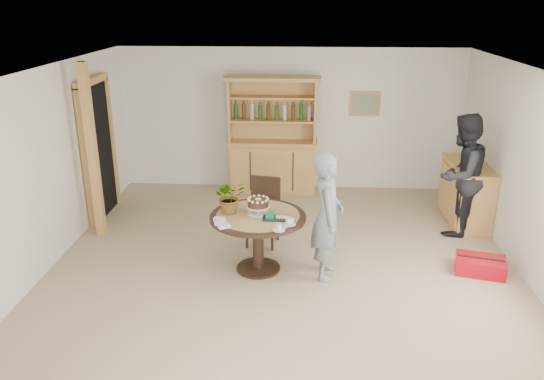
{
  "coord_description": "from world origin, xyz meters",
  "views": [
    {
      "loc": [
        0.21,
        -5.75,
        3.3
      ],
      "look_at": [
        -0.14,
        0.4,
        1.05
      ],
      "focal_mm": 35.0,
      "sensor_mm": 36.0,
      "label": 1
    }
  ],
  "objects_px": {
    "dining_chair": "(264,207)",
    "teen_boy": "(327,216)",
    "red_suitcase": "(480,265)",
    "sideboard": "(466,193)",
    "dining_table": "(258,226)",
    "hutch": "(272,154)",
    "adult_person": "(461,175)"
  },
  "relations": [
    {
      "from": "dining_table",
      "to": "teen_boy",
      "type": "relative_size",
      "value": 0.75
    },
    {
      "from": "dining_table",
      "to": "teen_boy",
      "type": "xyz_separation_m",
      "value": [
        0.85,
        -0.1,
        0.2
      ]
    },
    {
      "from": "adult_person",
      "to": "red_suitcase",
      "type": "distance_m",
      "value": 1.46
    },
    {
      "from": "hutch",
      "to": "sideboard",
      "type": "distance_m",
      "value": 3.29
    },
    {
      "from": "sideboard",
      "to": "dining_table",
      "type": "height_order",
      "value": "sideboard"
    },
    {
      "from": "adult_person",
      "to": "dining_chair",
      "type": "bearing_deg",
      "value": -32.35
    },
    {
      "from": "dining_table",
      "to": "red_suitcase",
      "type": "height_order",
      "value": "dining_table"
    },
    {
      "from": "adult_person",
      "to": "red_suitcase",
      "type": "xyz_separation_m",
      "value": [
        0.0,
        -1.23,
        -0.79
      ]
    },
    {
      "from": "sideboard",
      "to": "teen_boy",
      "type": "xyz_separation_m",
      "value": [
        -2.2,
        -1.81,
        0.33
      ]
    },
    {
      "from": "sideboard",
      "to": "dining_table",
      "type": "distance_m",
      "value": 3.5
    },
    {
      "from": "sideboard",
      "to": "adult_person",
      "type": "xyz_separation_m",
      "value": [
        -0.24,
        -0.41,
        0.42
      ]
    },
    {
      "from": "sideboard",
      "to": "dining_table",
      "type": "bearing_deg",
      "value": -150.76
    },
    {
      "from": "dining_table",
      "to": "red_suitcase",
      "type": "bearing_deg",
      "value": 1.5
    },
    {
      "from": "adult_person",
      "to": "red_suitcase",
      "type": "bearing_deg",
      "value": 48.02
    },
    {
      "from": "red_suitcase",
      "to": "sideboard",
      "type": "bearing_deg",
      "value": 96.39
    },
    {
      "from": "dining_chair",
      "to": "sideboard",
      "type": "bearing_deg",
      "value": 25.9
    },
    {
      "from": "sideboard",
      "to": "red_suitcase",
      "type": "relative_size",
      "value": 1.85
    },
    {
      "from": "sideboard",
      "to": "dining_chair",
      "type": "height_order",
      "value": "dining_chair"
    },
    {
      "from": "hutch",
      "to": "teen_boy",
      "type": "height_order",
      "value": "hutch"
    },
    {
      "from": "dining_chair",
      "to": "teen_boy",
      "type": "relative_size",
      "value": 0.59
    },
    {
      "from": "dining_chair",
      "to": "red_suitcase",
      "type": "xyz_separation_m",
      "value": [
        2.8,
        -0.75,
        -0.43
      ]
    },
    {
      "from": "hutch",
      "to": "red_suitcase",
      "type": "bearing_deg",
      "value": -45.77
    },
    {
      "from": "sideboard",
      "to": "adult_person",
      "type": "bearing_deg",
      "value": -120.6
    },
    {
      "from": "dining_chair",
      "to": "teen_boy",
      "type": "xyz_separation_m",
      "value": [
        0.84,
        -0.93,
        0.27
      ]
    },
    {
      "from": "red_suitcase",
      "to": "dining_chair",
      "type": "bearing_deg",
      "value": 179.66
    },
    {
      "from": "dining_chair",
      "to": "hutch",
      "type": "bearing_deg",
      "value": 99.74
    },
    {
      "from": "hutch",
      "to": "teen_boy",
      "type": "bearing_deg",
      "value": -74.67
    },
    {
      "from": "hutch",
      "to": "dining_table",
      "type": "distance_m",
      "value": 2.95
    },
    {
      "from": "dining_chair",
      "to": "adult_person",
      "type": "xyz_separation_m",
      "value": [
        2.8,
        0.47,
        0.36
      ]
    },
    {
      "from": "dining_table",
      "to": "teen_boy",
      "type": "bearing_deg",
      "value": -6.71
    },
    {
      "from": "teen_boy",
      "to": "red_suitcase",
      "type": "xyz_separation_m",
      "value": [
        1.96,
        0.17,
        -0.7
      ]
    },
    {
      "from": "dining_chair",
      "to": "adult_person",
      "type": "height_order",
      "value": "adult_person"
    }
  ]
}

